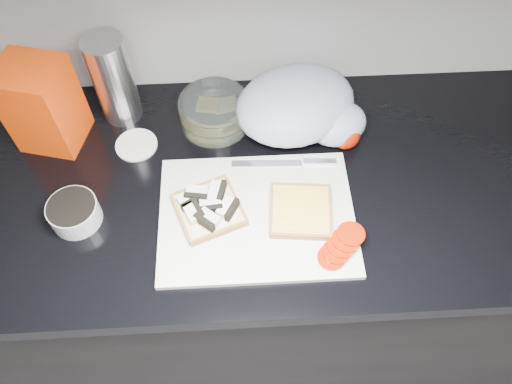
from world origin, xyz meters
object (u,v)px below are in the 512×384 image
glass_bowl (214,112)px  steel_canister (113,80)px  cutting_board (257,216)px  bread_bag (43,105)px

glass_bowl → steel_canister: size_ratio=0.75×
cutting_board → bread_bag: bread_bag is taller
cutting_board → glass_bowl: 0.28m
cutting_board → bread_bag: bearing=151.4°
cutting_board → steel_canister: (-0.30, 0.31, 0.10)m
glass_bowl → steel_canister: (-0.22, 0.04, 0.07)m
cutting_board → bread_bag: (-0.45, 0.24, 0.10)m
bread_bag → steel_canister: size_ratio=0.95×
bread_bag → steel_canister: 0.16m
cutting_board → glass_bowl: size_ratio=2.48×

